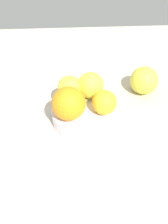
# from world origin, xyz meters

# --- Properties ---
(ground_plane) EXTENTS (1.10, 1.10, 0.02)m
(ground_plane) POSITION_xyz_m (0.00, 0.00, -0.01)
(ground_plane) COLOR #BCB29E
(fruit_bowl) EXTENTS (0.17, 0.17, 0.04)m
(fruit_bowl) POSITION_xyz_m (0.00, 0.00, 0.02)
(fruit_bowl) COLOR silver
(fruit_bowl) RESTS_ON ground_plane
(orange_in_bowl_0) EXTENTS (0.07, 0.07, 0.07)m
(orange_in_bowl_0) POSITION_xyz_m (0.02, 0.05, 0.07)
(orange_in_bowl_0) COLOR yellow
(orange_in_bowl_0) RESTS_ON fruit_bowl
(orange_in_bowl_1) EXTENTS (0.08, 0.08, 0.08)m
(orange_in_bowl_1) POSITION_xyz_m (-0.04, -0.03, 0.08)
(orange_in_bowl_1) COLOR orange
(orange_in_bowl_1) RESTS_ON fruit_bowl
(orange_in_bowl_2) EXTENTS (0.06, 0.06, 0.06)m
(orange_in_bowl_2) POSITION_xyz_m (0.05, -0.02, 0.07)
(orange_in_bowl_2) COLOR yellow
(orange_in_bowl_2) RESTS_ON fruit_bowl
(orange_in_bowl_3) EXTENTS (0.07, 0.07, 0.07)m
(orange_in_bowl_3) POSITION_xyz_m (-0.04, 0.04, 0.07)
(orange_in_bowl_3) COLOR yellow
(orange_in_bowl_3) RESTS_ON fruit_bowl
(orange_loose_0) EXTENTS (0.08, 0.08, 0.08)m
(orange_loose_0) POSITION_xyz_m (0.18, 0.11, 0.04)
(orange_loose_0) COLOR yellow
(orange_loose_0) RESTS_ON ground_plane
(folded_napkin) EXTENTS (0.20, 0.20, 0.00)m
(folded_napkin) POSITION_xyz_m (-0.24, 0.11, 0.00)
(folded_napkin) COLOR silver
(folded_napkin) RESTS_ON ground_plane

